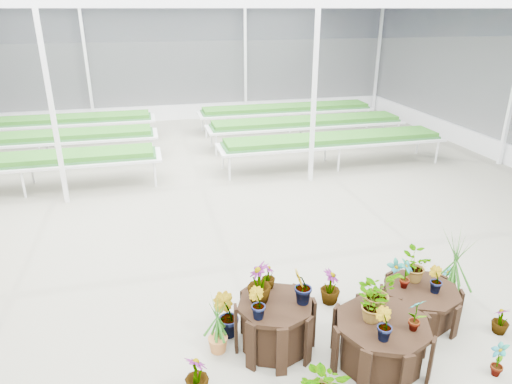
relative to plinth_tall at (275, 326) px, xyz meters
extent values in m
plane|color=gray|center=(-0.36, 1.88, -0.35)|extent=(24.00, 24.00, 0.00)
cylinder|color=black|center=(0.00, 0.00, 0.00)|extent=(1.13, 1.13, 0.70)
cylinder|color=black|center=(1.20, -0.60, -0.03)|extent=(1.22, 1.22, 0.64)
cylinder|color=black|center=(2.20, 0.10, -0.10)|extent=(1.47, 1.47, 0.50)
imported|color=#245D19|center=(-0.19, 0.10, 0.62)|extent=(0.35, 0.35, 0.55)
imported|color=#245D19|center=(0.32, -0.09, 0.61)|extent=(0.36, 0.36, 0.52)
imported|color=#245D19|center=(0.01, 0.37, 0.52)|extent=(0.20, 0.20, 0.34)
imported|color=#245D19|center=(-0.30, -0.22, 0.55)|extent=(0.28, 0.28, 0.40)
imported|color=#245D19|center=(1.07, -0.55, 0.51)|extent=(0.52, 0.53, 0.45)
imported|color=#245D19|center=(1.48, -0.81, 0.51)|extent=(0.27, 0.21, 0.44)
imported|color=#245D19|center=(1.22, -0.35, 0.56)|extent=(0.63, 0.60, 0.54)
imported|color=#245D19|center=(1.04, -0.87, 0.49)|extent=(0.26, 0.28, 0.40)
imported|color=#245D19|center=(1.96, 0.19, 0.37)|extent=(0.29, 0.27, 0.45)
imported|color=#245D19|center=(2.32, 0.01, 0.34)|extent=(0.23, 0.26, 0.38)
imported|color=#245D19|center=(2.18, 0.34, 0.39)|extent=(0.53, 0.56, 0.48)
imported|color=#245D19|center=(-1.09, -0.53, -0.09)|extent=(0.40, 0.40, 0.51)
imported|color=#245D19|center=(-0.58, 0.40, -0.03)|extent=(0.44, 0.42, 0.64)
imported|color=#245D19|center=(2.51, -1.11, -0.11)|extent=(0.27, 0.30, 0.47)
imported|color=#245D19|center=(3.12, -0.46, -0.14)|extent=(0.27, 0.27, 0.41)
imported|color=#245D19|center=(2.99, 0.59, -0.12)|extent=(0.27, 0.29, 0.46)
imported|color=#245D19|center=(2.19, 0.79, -0.07)|extent=(0.33, 0.24, 0.57)
imported|color=#245D19|center=(1.09, 0.77, -0.07)|extent=(0.41, 0.41, 0.55)
imported|color=#245D19|center=(0.10, 0.72, -0.09)|extent=(0.41, 0.41, 0.52)
camera|label=1|loc=(-1.39, -4.67, 3.85)|focal=32.00mm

